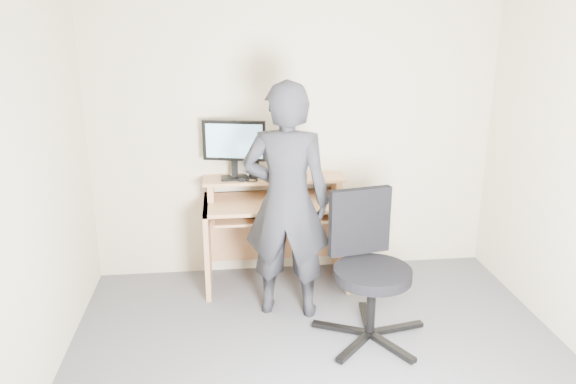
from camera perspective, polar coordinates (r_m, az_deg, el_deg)
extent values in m
plane|color=#595A5F|center=(3.77, 4.19, -18.85)|extent=(3.50, 3.50, 0.00)
cube|color=beige|center=(4.86, 0.75, 5.93)|extent=(3.50, 0.02, 2.50)
cube|color=tan|center=(4.80, -8.15, -5.36)|extent=(0.04, 0.60, 0.75)
cube|color=tan|center=(4.90, 5.58, -4.79)|extent=(0.04, 0.60, 0.75)
cube|color=tan|center=(4.69, -1.24, -1.05)|extent=(1.20, 0.60, 0.03)
cube|color=tan|center=(4.64, -1.14, -2.48)|extent=(1.02, 0.38, 0.02)
cube|color=tan|center=(4.79, -7.87, 0.32)|extent=(0.05, 0.28, 0.15)
cube|color=tan|center=(4.88, 4.92, 0.75)|extent=(0.05, 0.28, 0.15)
cube|color=tan|center=(4.78, -1.42, 1.37)|extent=(1.20, 0.30, 0.02)
cube|color=tan|center=(5.06, -1.52, -3.35)|extent=(1.20, 0.03, 0.65)
cube|color=black|center=(4.75, -5.40, 1.43)|extent=(0.23, 0.15, 0.02)
cube|color=black|center=(4.74, -5.43, 2.44)|extent=(0.05, 0.04, 0.15)
cube|color=black|center=(4.66, -5.51, 5.22)|extent=(0.52, 0.15, 0.34)
cube|color=#7BB3D5|center=(4.64, -5.50, 5.16)|extent=(0.46, 0.11, 0.28)
cube|color=black|center=(4.77, -3.60, 2.71)|extent=(0.10, 0.14, 0.20)
cylinder|color=#ACACB1|center=(4.78, 0.04, 2.62)|extent=(0.08, 0.08, 0.18)
cube|color=black|center=(4.75, 1.52, 1.48)|extent=(0.10, 0.14, 0.01)
cube|color=black|center=(4.67, -4.74, 1.28)|extent=(0.05, 0.04, 0.03)
torus|color=silver|center=(4.81, -4.91, 1.66)|extent=(0.19, 0.19, 0.06)
cube|color=black|center=(4.62, -1.57, -2.23)|extent=(0.49, 0.28, 0.03)
ellipsoid|color=black|center=(4.61, 1.66, -0.95)|extent=(0.11, 0.09, 0.04)
cube|color=black|center=(4.30, 10.98, -13.41)|extent=(0.42, 0.13, 0.03)
cube|color=black|center=(4.39, 7.90, -12.50)|extent=(0.10, 0.42, 0.03)
cube|color=black|center=(4.24, 5.31, -13.58)|extent=(0.40, 0.22, 0.03)
cube|color=black|center=(4.04, 6.77, -15.35)|extent=(0.32, 0.34, 0.03)
cube|color=black|center=(4.08, 10.48, -15.21)|extent=(0.25, 0.39, 0.03)
cylinder|color=black|center=(4.09, 8.43, -11.25)|extent=(0.07, 0.07, 0.44)
cylinder|color=black|center=(3.98, 8.59, -8.23)|extent=(0.55, 0.55, 0.08)
cube|color=black|center=(4.06, 7.30, -2.96)|extent=(0.46, 0.15, 0.49)
imported|color=black|center=(4.17, -0.13, -1.02)|extent=(0.74, 0.58, 1.81)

